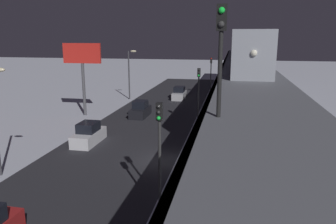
{
  "coord_description": "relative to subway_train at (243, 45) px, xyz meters",
  "views": [
    {
      "loc": [
        -5.22,
        24.1,
        9.59
      ],
      "look_at": [
        1.61,
        -10.3,
        1.59
      ],
      "focal_mm": 35.14,
      "sensor_mm": 36.0,
      "label": 1
    }
  ],
  "objects": [
    {
      "name": "avenue_asphalt",
      "position": [
        10.93,
        26.04,
        -8.48
      ],
      "size": [
        11.0,
        104.11,
        0.01
      ],
      "primitive_type": "cube",
      "color": "#28282D",
      "rests_on": "ground_plane"
    },
    {
      "name": "ground_plane",
      "position": [
        6.5,
        26.04,
        -8.49
      ],
      "size": [
        240.0,
        240.0,
        0.0
      ],
      "primitive_type": "plane",
      "color": "silver"
    },
    {
      "name": "elevated_railway",
      "position": [
        0.09,
        26.04,
        -2.71
      ],
      "size": [
        5.0,
        104.11,
        6.71
      ],
      "color": "slate",
      "rests_on": "ground_plane"
    },
    {
      "name": "traffic_light_far",
      "position": [
        4.83,
        -3.57,
        -4.29
      ],
      "size": [
        0.32,
        0.44,
        6.4
      ],
      "color": "#2D2D2D",
      "rests_on": "ground_plane"
    },
    {
      "name": "commercial_billboard",
      "position": [
        19.34,
        12.68,
        -1.66
      ],
      "size": [
        4.8,
        0.36,
        8.9
      ],
      "color": "#4C4C51",
      "rests_on": "ground_plane"
    },
    {
      "name": "sedan_white",
      "position": [
        14.13,
        23.03,
        -7.69
      ],
      "size": [
        1.8,
        4.3,
        1.97
      ],
      "color": "silver",
      "rests_on": "ground_plane"
    },
    {
      "name": "street_lamp_far",
      "position": [
        17.0,
        1.04,
        -3.67
      ],
      "size": [
        1.35,
        0.44,
        7.65
      ],
      "color": "#38383D",
      "rests_on": "ground_plane"
    },
    {
      "name": "sedan_silver",
      "position": [
        9.53,
        -0.74,
        -7.7
      ],
      "size": [
        1.91,
        4.27,
        1.97
      ],
      "rotation": [
        0.0,
        0.0,
        3.14
      ],
      "color": "#B2B2B7",
      "rests_on": "ground_plane"
    },
    {
      "name": "traffic_light_near",
      "position": [
        4.83,
        34.48,
        -4.29
      ],
      "size": [
        0.32,
        0.44,
        6.4
      ],
      "color": "#2D2D2D",
      "rests_on": "ground_plane"
    },
    {
      "name": "sedan_black_2",
      "position": [
        12.33,
        11.97,
        -7.69
      ],
      "size": [
        1.8,
        4.15,
        1.97
      ],
      "color": "black",
      "rests_on": "ground_plane"
    },
    {
      "name": "rail_signal",
      "position": [
        1.75,
        38.21,
        0.95
      ],
      "size": [
        0.36,
        0.41,
        4.0
      ],
      "color": "black",
      "rests_on": "elevated_railway"
    },
    {
      "name": "subway_train",
      "position": [
        0.0,
        0.0,
        0.0
      ],
      "size": [
        2.94,
        55.47,
        3.4
      ],
      "color": "#999EA8",
      "rests_on": "elevated_railway"
    },
    {
      "name": "traffic_light_mid",
      "position": [
        4.83,
        15.45,
        -4.29
      ],
      "size": [
        0.32,
        0.44,
        6.4
      ],
      "color": "#2D2D2D",
      "rests_on": "ground_plane"
    }
  ]
}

